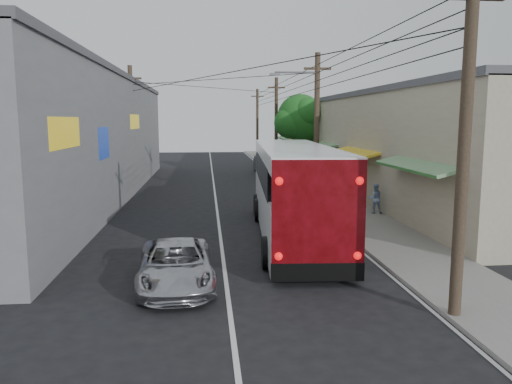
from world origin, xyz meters
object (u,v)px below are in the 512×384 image
(coach_bus, at_px, (293,190))
(jeepney, at_px, (176,265))
(parked_suv, at_px, (299,188))
(parked_car_far, at_px, (265,164))
(pedestrian_far, at_px, (375,198))
(pedestrian_near, at_px, (322,191))
(parked_car_mid, at_px, (271,173))

(coach_bus, bearing_deg, jeepney, -123.22)
(parked_suv, xyz_separation_m, parked_car_far, (0.00, 16.18, -0.08))
(pedestrian_far, bearing_deg, parked_car_far, -77.68)
(jeepney, relative_size, pedestrian_far, 3.06)
(jeepney, relative_size, pedestrian_near, 2.60)
(jeepney, bearing_deg, parked_car_mid, 72.57)
(parked_car_mid, relative_size, pedestrian_far, 3.01)
(parked_car_far, xyz_separation_m, pedestrian_near, (0.80, -18.26, 0.21))
(parked_suv, relative_size, parked_car_mid, 1.34)
(parked_suv, bearing_deg, jeepney, -117.68)
(jeepney, distance_m, pedestrian_far, 13.13)
(parked_car_mid, bearing_deg, pedestrian_near, -79.39)
(coach_bus, height_order, pedestrian_near, coach_bus)
(coach_bus, distance_m, parked_car_far, 24.01)
(coach_bus, height_order, parked_suv, coach_bus)
(coach_bus, bearing_deg, pedestrian_near, 70.01)
(parked_suv, height_order, parked_car_mid, parked_suv)
(parked_car_mid, distance_m, pedestrian_near, 11.40)
(parked_suv, distance_m, parked_car_far, 16.18)
(parked_suv, bearing_deg, parked_car_mid, 88.53)
(pedestrian_near, bearing_deg, parked_car_far, -76.22)
(pedestrian_far, bearing_deg, jeepney, 50.53)
(jeepney, xyz_separation_m, parked_car_mid, (5.65, 22.71, 0.13))
(pedestrian_near, bearing_deg, pedestrian_far, 151.66)
(pedestrian_far, bearing_deg, coach_bus, 43.12)
(jeepney, xyz_separation_m, parked_suv, (6.00, 13.46, 0.23))
(parked_car_mid, bearing_deg, coach_bus, -89.71)
(pedestrian_near, bearing_deg, jeepney, 70.40)
(pedestrian_far, bearing_deg, parked_suv, -48.64)
(parked_car_far, bearing_deg, parked_suv, -90.67)
(coach_bus, distance_m, parked_suv, 8.00)
(parked_car_far, distance_m, pedestrian_far, 20.31)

